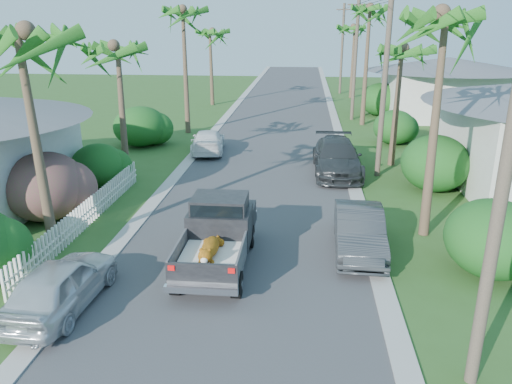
# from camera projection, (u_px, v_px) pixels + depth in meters

# --- Properties ---
(ground) EXTENTS (120.00, 120.00, 0.00)m
(ground) POSITION_uv_depth(u_px,v_px,m) (225.00, 314.00, 13.00)
(ground) COLOR #2F551F
(ground) RESTS_ON ground
(road) EXTENTS (8.00, 100.00, 0.02)m
(road) POSITION_uv_depth(u_px,v_px,m) (278.00, 126.00, 36.53)
(road) COLOR #38383A
(road) RESTS_ON ground
(curb_left) EXTENTS (0.60, 100.00, 0.06)m
(curb_left) POSITION_uv_depth(u_px,v_px,m) (220.00, 124.00, 36.92)
(curb_left) COLOR #A5A39E
(curb_left) RESTS_ON ground
(curb_right) EXTENTS (0.60, 100.00, 0.06)m
(curb_right) POSITION_uv_depth(u_px,v_px,m) (337.00, 126.00, 36.14)
(curb_right) COLOR #A5A39E
(curb_right) RESTS_ON ground
(pickup_truck) EXTENTS (1.98, 5.12, 2.06)m
(pickup_truck) POSITION_uv_depth(u_px,v_px,m) (219.00, 230.00, 15.67)
(pickup_truck) COLOR black
(pickup_truck) RESTS_ON ground
(parked_car_rn) EXTENTS (1.64, 4.42, 1.44)m
(parked_car_rn) POSITION_uv_depth(u_px,v_px,m) (359.00, 231.00, 16.34)
(parked_car_rn) COLOR #333639
(parked_car_rn) RESTS_ON ground
(parked_car_rm) EXTENTS (2.42, 5.65, 1.62)m
(parked_car_rm) POSITION_uv_depth(u_px,v_px,m) (337.00, 158.00, 24.81)
(parked_car_rm) COLOR #2C3031
(parked_car_rm) RESTS_ON ground
(parked_car_rf) EXTENTS (2.03, 4.44, 1.47)m
(parked_car_rf) POSITION_uv_depth(u_px,v_px,m) (335.00, 150.00, 26.55)
(parked_car_rf) COLOR black
(parked_car_rf) RESTS_ON ground
(parked_car_ln) EXTENTS (1.86, 4.17, 1.39)m
(parked_car_ln) POSITION_uv_depth(u_px,v_px,m) (61.00, 285.00, 13.06)
(parked_car_ln) COLOR silver
(parked_car_ln) RESTS_ON ground
(parked_car_lf) EXTENTS (2.34, 4.63, 1.29)m
(parked_car_lf) POSITION_uv_depth(u_px,v_px,m) (208.00, 141.00, 28.92)
(parked_car_lf) COLOR white
(parked_car_lf) RESTS_ON ground
(palm_l_a) EXTENTS (4.40, 4.40, 8.20)m
(palm_l_a) POSITION_uv_depth(u_px,v_px,m) (20.00, 33.00, 14.14)
(palm_l_a) COLOR brown
(palm_l_a) RESTS_ON ground
(palm_l_b) EXTENTS (4.40, 4.40, 7.40)m
(palm_l_b) POSITION_uv_depth(u_px,v_px,m) (116.00, 46.00, 22.93)
(palm_l_b) COLOR brown
(palm_l_b) RESTS_ON ground
(palm_l_c) EXTENTS (4.40, 4.40, 9.20)m
(palm_l_c) POSITION_uv_depth(u_px,v_px,m) (183.00, 10.00, 31.70)
(palm_l_c) COLOR brown
(palm_l_c) RESTS_ON ground
(palm_l_d) EXTENTS (4.40, 4.40, 7.70)m
(palm_l_d) POSITION_uv_depth(u_px,v_px,m) (210.00, 31.00, 43.52)
(palm_l_d) COLOR brown
(palm_l_d) RESTS_ON ground
(palm_r_a) EXTENTS (4.40, 4.40, 8.70)m
(palm_r_a) POSITION_uv_depth(u_px,v_px,m) (448.00, 15.00, 15.67)
(palm_r_a) COLOR brown
(palm_r_a) RESTS_ON ground
(palm_r_b) EXTENTS (4.40, 4.40, 7.20)m
(palm_r_b) POSITION_uv_depth(u_px,v_px,m) (402.00, 49.00, 24.59)
(palm_r_b) COLOR brown
(palm_r_b) RESTS_ON ground
(palm_r_c) EXTENTS (4.40, 4.40, 9.40)m
(palm_r_c) POSITION_uv_depth(u_px,v_px,m) (370.00, 8.00, 34.29)
(palm_r_c) COLOR brown
(palm_r_c) RESTS_ON ground
(palm_r_d) EXTENTS (4.40, 4.40, 8.00)m
(palm_r_d) POSITION_uv_depth(u_px,v_px,m) (355.00, 27.00, 47.89)
(palm_r_d) COLOR brown
(palm_r_d) RESTS_ON ground
(shrub_l_b) EXTENTS (3.00, 3.30, 2.60)m
(shrub_l_b) POSITION_uv_depth(u_px,v_px,m) (46.00, 186.00, 18.94)
(shrub_l_b) COLOR #A21752
(shrub_l_b) RESTS_ON ground
(shrub_l_c) EXTENTS (2.40, 2.64, 2.00)m
(shrub_l_c) POSITION_uv_depth(u_px,v_px,m) (98.00, 166.00, 22.77)
(shrub_l_c) COLOR #164E1D
(shrub_l_c) RESTS_ON ground
(shrub_l_d) EXTENTS (3.20, 3.52, 2.40)m
(shrub_l_d) POSITION_uv_depth(u_px,v_px,m) (140.00, 126.00, 30.29)
(shrub_l_d) COLOR #164E1D
(shrub_l_d) RESTS_ON ground
(shrub_r_a) EXTENTS (2.80, 3.08, 2.30)m
(shrub_r_a) POSITION_uv_depth(u_px,v_px,m) (493.00, 238.00, 14.75)
(shrub_r_a) COLOR #164E1D
(shrub_r_a) RESTS_ON ground
(shrub_r_b) EXTENTS (3.00, 3.30, 2.50)m
(shrub_r_b) POSITION_uv_depth(u_px,v_px,m) (435.00, 163.00, 22.24)
(shrub_r_b) COLOR #164E1D
(shrub_r_b) RESTS_ON ground
(shrub_r_c) EXTENTS (2.60, 2.86, 2.10)m
(shrub_r_c) POSITION_uv_depth(u_px,v_px,m) (395.00, 127.00, 30.80)
(shrub_r_c) COLOR #164E1D
(shrub_r_c) RESTS_ON ground
(shrub_r_d) EXTENTS (3.20, 3.52, 2.60)m
(shrub_r_d) POSITION_uv_depth(u_px,v_px,m) (381.00, 99.00, 40.09)
(shrub_r_d) COLOR #164E1D
(shrub_r_d) RESTS_ON ground
(picket_fence) EXTENTS (0.10, 11.00, 1.00)m
(picket_fence) POSITION_uv_depth(u_px,v_px,m) (88.00, 212.00, 18.56)
(picket_fence) COLOR white
(picket_fence) RESTS_ON ground
(house_right_far) EXTENTS (9.00, 8.00, 4.60)m
(house_right_far) POSITION_uv_depth(u_px,v_px,m) (446.00, 90.00, 39.37)
(house_right_far) COLOR silver
(house_right_far) RESTS_ON ground
(utility_pole_a) EXTENTS (1.60, 0.26, 9.00)m
(utility_pole_a) POSITION_uv_depth(u_px,v_px,m) (505.00, 174.00, 9.11)
(utility_pole_a) COLOR brown
(utility_pole_a) RESTS_ON ground
(utility_pole_b) EXTENTS (1.60, 0.26, 9.00)m
(utility_pole_b) POSITION_uv_depth(u_px,v_px,m) (385.00, 81.00, 23.24)
(utility_pole_b) COLOR brown
(utility_pole_b) RESTS_ON ground
(utility_pole_c) EXTENTS (1.60, 0.26, 9.00)m
(utility_pole_c) POSITION_uv_depth(u_px,v_px,m) (355.00, 59.00, 37.36)
(utility_pole_c) COLOR brown
(utility_pole_c) RESTS_ON ground
(utility_pole_d) EXTENTS (1.60, 0.26, 9.00)m
(utility_pole_d) POSITION_uv_depth(u_px,v_px,m) (342.00, 48.00, 51.49)
(utility_pole_d) COLOR brown
(utility_pole_d) RESTS_ON ground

